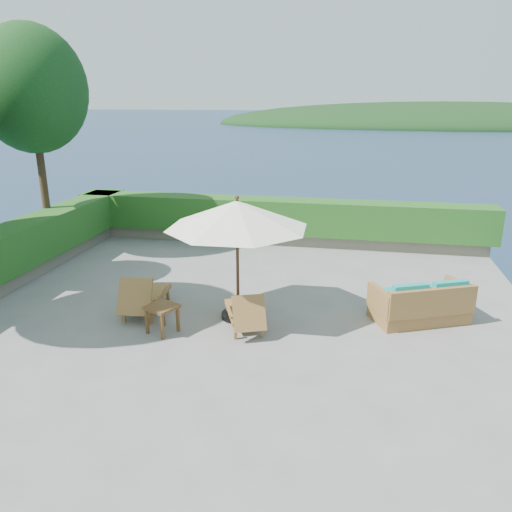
% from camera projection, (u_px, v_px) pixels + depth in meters
% --- Properties ---
extents(ground, '(12.00, 12.00, 0.00)m').
position_uv_depth(ground, '(233.00, 320.00, 9.92)').
color(ground, gray).
rests_on(ground, ground).
extents(foundation, '(12.00, 12.00, 3.00)m').
position_uv_depth(foundation, '(235.00, 388.00, 10.39)').
color(foundation, '#585046').
rests_on(foundation, ocean).
extents(ocean, '(600.00, 600.00, 0.00)m').
position_uv_depth(ocean, '(235.00, 446.00, 10.83)').
color(ocean, '#152A41').
rests_on(ocean, ground).
extents(offshore_island, '(126.00, 57.60, 12.60)m').
position_uv_depth(offshore_island, '(441.00, 125.00, 137.16)').
color(offshore_island, black).
rests_on(offshore_island, ocean).
extents(planter_wall_far, '(12.00, 0.60, 0.36)m').
position_uv_depth(planter_wall_far, '(277.00, 237.00, 15.10)').
color(planter_wall_far, gray).
rests_on(planter_wall_far, ground).
extents(hedge_far, '(12.40, 0.90, 1.00)m').
position_uv_depth(hedge_far, '(277.00, 216.00, 14.90)').
color(hedge_far, '#154313').
rests_on(hedge_far, planter_wall_far).
extents(tree_far, '(2.80, 2.80, 6.03)m').
position_uv_depth(tree_far, '(31.00, 90.00, 12.67)').
color(tree_far, '#432F1A').
rests_on(tree_far, ground).
extents(patio_umbrella, '(3.67, 3.67, 2.48)m').
position_uv_depth(patio_umbrella, '(237.00, 216.00, 9.38)').
color(patio_umbrella, black).
rests_on(patio_umbrella, ground).
extents(lounge_left, '(0.80, 1.64, 0.92)m').
position_uv_depth(lounge_left, '(144.00, 296.00, 10.09)').
color(lounge_left, olive).
rests_on(lounge_left, ground).
extents(lounge_right, '(1.08, 1.55, 0.83)m').
position_uv_depth(lounge_right, '(245.00, 312.00, 9.43)').
color(lounge_right, olive).
rests_on(lounge_right, ground).
extents(side_table, '(0.68, 0.68, 0.54)m').
position_uv_depth(side_table, '(162.00, 310.00, 9.25)').
color(side_table, brown).
rests_on(side_table, ground).
extents(wicker_loveseat, '(2.04, 1.59, 0.90)m').
position_uv_depth(wicker_loveseat, '(421.00, 305.00, 9.75)').
color(wicker_loveseat, olive).
rests_on(wicker_loveseat, ground).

